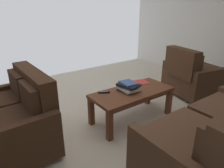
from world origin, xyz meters
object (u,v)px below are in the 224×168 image
loveseat_near (14,117)px  tv_remote (104,92)px  book_stack (128,87)px  coffee_table (132,95)px  loose_magazine (140,82)px  armchair_side (192,76)px  sofa_main (222,136)px

loveseat_near → tv_remote: bearing=171.1°
book_stack → tv_remote: (0.32, -0.14, -0.05)m
coffee_table → loose_magazine: size_ratio=4.57×
armchair_side → book_stack: (1.53, -0.03, 0.14)m
sofa_main → loveseat_near: loveseat_near is taller
sofa_main → book_stack: (0.17, -1.29, 0.16)m
sofa_main → loose_magazine: bearing=-97.7°
sofa_main → armchair_side: (-1.36, -1.26, 0.01)m
sofa_main → loose_magazine: (-0.19, -1.43, 0.10)m
coffee_table → tv_remote: bearing=-26.7°
sofa_main → armchair_side: armchair_side is taller
coffee_table → tv_remote: (0.37, -0.18, 0.08)m
sofa_main → book_stack: 1.31m
coffee_table → book_stack: bearing=-46.5°
loveseat_near → loose_magazine: (-1.83, 0.18, 0.08)m
sofa_main → book_stack: bearing=-82.7°
coffee_table → tv_remote: size_ratio=7.52×
loveseat_near → book_stack: loveseat_near is taller
book_stack → loose_magazine: book_stack is taller
armchair_side → book_stack: size_ratio=3.11×
book_stack → tv_remote: 0.36m
tv_remote → book_stack: bearing=156.6°
book_stack → armchair_side: bearing=178.9°
loose_magazine → book_stack: bearing=127.7°
loveseat_near → armchair_side: armchair_side is taller
coffee_table → book_stack: size_ratio=3.63×
armchair_side → coffee_table: bearing=0.6°
book_stack → loveseat_near: bearing=-12.2°
sofa_main → coffee_table: size_ratio=1.42×
coffee_table → tv_remote: 0.42m
sofa_main → coffee_table: bearing=-84.3°
tv_remote → loose_magazine: tv_remote is taller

